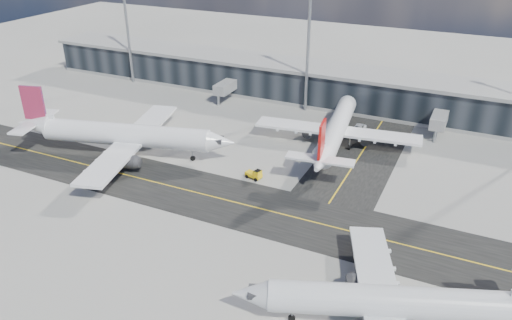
# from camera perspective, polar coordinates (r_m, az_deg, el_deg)

# --- Properties ---
(ground) EXTENTS (300.00, 300.00, 0.00)m
(ground) POSITION_cam_1_polar(r_m,az_deg,el_deg) (79.59, -6.43, -5.52)
(ground) COLOR gray
(ground) RESTS_ON ground
(taxiway_lanes) EXTENTS (180.00, 63.00, 0.03)m
(taxiway_lanes) POSITION_cam_1_polar(r_m,az_deg,el_deg) (86.00, -0.50, -2.69)
(taxiway_lanes) COLOR black
(taxiway_lanes) RESTS_ON ground
(terminal_concourse) EXTENTS (152.00, 19.80, 8.80)m
(terminal_concourse) POSITION_cam_1_polar(r_m,az_deg,el_deg) (123.52, 6.87, 8.50)
(terminal_concourse) COLOR black
(terminal_concourse) RESTS_ON ground
(floodlight_masts) EXTENTS (102.50, 0.70, 28.90)m
(floodlight_masts) POSITION_cam_1_polar(r_m,az_deg,el_deg) (114.09, 5.99, 13.05)
(floodlight_masts) COLOR gray
(floodlight_masts) RESTS_ON ground
(airliner_af) EXTENTS (42.49, 36.55, 12.74)m
(airliner_af) POSITION_cam_1_polar(r_m,az_deg,el_deg) (97.52, -14.95, 2.80)
(airliner_af) COLOR white
(airliner_af) RESTS_ON ground
(airliner_redtail) EXTENTS (33.07, 38.67, 11.45)m
(airliner_redtail) POSITION_cam_1_polar(r_m,az_deg,el_deg) (98.91, 9.13, 3.47)
(airliner_redtail) COLOR white
(airliner_redtail) RESTS_ON ground
(airliner_near) EXTENTS (35.19, 30.42, 10.78)m
(airliner_near) POSITION_cam_1_polar(r_m,az_deg,el_deg) (59.01, 15.78, -15.41)
(airliner_near) COLOR silver
(airliner_near) RESTS_ON ground
(baggage_tug) EXTENTS (3.15, 2.04, 1.83)m
(baggage_tug) POSITION_cam_1_polar(r_m,az_deg,el_deg) (87.01, -0.13, -1.64)
(baggage_tug) COLOR yellow
(baggage_tug) RESTS_ON ground
(service_van) EXTENTS (2.62, 5.13, 1.39)m
(service_van) POSITION_cam_1_polar(r_m,az_deg,el_deg) (108.09, 11.63, 3.52)
(service_van) COLOR white
(service_van) RESTS_ON ground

